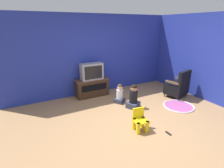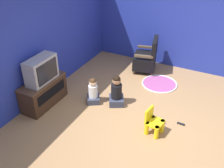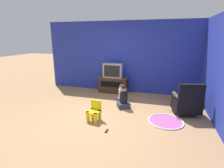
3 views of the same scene
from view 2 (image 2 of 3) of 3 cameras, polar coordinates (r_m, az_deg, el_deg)
The scene contains 11 objects.
ground_plane at distance 5.18m, azimuth 7.06°, elevation -8.68°, with size 30.00×30.00×0.00m, color #9E754C.
wall_back at distance 5.59m, azimuth -16.98°, elevation 8.74°, with size 5.77×0.12×2.58m.
wall_right at distance 6.88m, azimuth 18.01°, elevation 12.78°, with size 0.12×5.52×2.58m.
tv_cabinet at distance 5.71m, azimuth -14.66°, elevation -1.70°, with size 1.07×0.45×0.57m.
television at distance 5.42m, azimuth -15.13°, elevation 2.97°, with size 0.70×0.32×0.52m.
black_armchair at distance 6.88m, azimuth 7.49°, elevation 5.55°, with size 0.77×0.69×0.90m.
yellow_kid_chair at distance 4.91m, azimuth 9.03°, elevation -8.49°, with size 0.34×0.33×0.50m.
play_mat at distance 6.47m, azimuth 10.30°, elevation 0.07°, with size 0.86×0.86×0.04m.
child_watching_left at distance 5.62m, azimuth -4.13°, elevation -1.72°, with size 0.39×0.38×0.59m.
child_watching_center at distance 5.53m, azimuth 0.97°, elevation -1.72°, with size 0.45×0.43×0.69m.
remote_control at distance 5.31m, azimuth 14.78°, elevation -8.39°, with size 0.05×0.15×0.02m.
Camera 2 is at (-3.79, -1.22, 3.32)m, focal length 42.00 mm.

